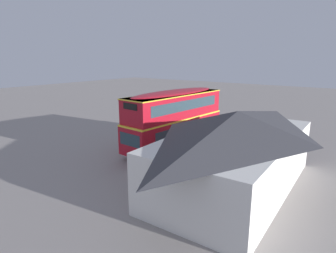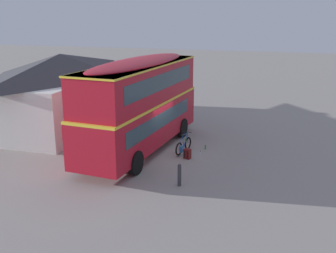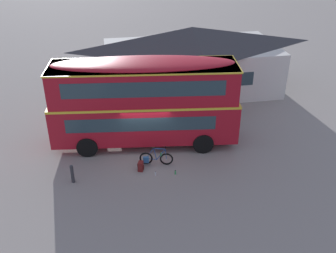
{
  "view_description": "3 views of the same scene",
  "coord_description": "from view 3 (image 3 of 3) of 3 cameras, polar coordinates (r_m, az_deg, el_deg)",
  "views": [
    {
      "loc": [
        18.62,
        13.73,
        7.37
      ],
      "look_at": [
        -0.32,
        -0.25,
        1.61
      ],
      "focal_mm": 30.42,
      "sensor_mm": 36.0,
      "label": 1
    },
    {
      "loc": [
        -18.46,
        -6.54,
        6.93
      ],
      "look_at": [
        0.33,
        -0.66,
        1.35
      ],
      "focal_mm": 42.63,
      "sensor_mm": 36.0,
      "label": 2
    },
    {
      "loc": [
        -1.25,
        -17.83,
        11.4
      ],
      "look_at": [
        1.09,
        -1.01,
        1.89
      ],
      "focal_mm": 41.81,
      "sensor_mm": 36.0,
      "label": 3
    }
  ],
  "objects": [
    {
      "name": "ground_plane",
      "position": [
        21.2,
        -3.29,
        -3.35
      ],
      "size": [
        120.0,
        120.0,
        0.0
      ],
      "primitive_type": "plane",
      "color": "gray"
    },
    {
      "name": "double_decker_bus",
      "position": [
        20.57,
        -3.45,
        3.98
      ],
      "size": [
        9.97,
        3.3,
        4.79
      ],
      "color": "black",
      "rests_on": "ground"
    },
    {
      "name": "touring_bicycle",
      "position": [
        19.79,
        -1.91,
        -4.66
      ],
      "size": [
        1.7,
        0.53,
        1.01
      ],
      "color": "black",
      "rests_on": "ground"
    },
    {
      "name": "backpack_on_ground",
      "position": [
        19.45,
        -4.0,
        -5.72
      ],
      "size": [
        0.35,
        0.38,
        0.54
      ],
      "color": "maroon",
      "rests_on": "ground"
    },
    {
      "name": "water_bottle_green_metal",
      "position": [
        19.24,
        1.07,
        -6.7
      ],
      "size": [
        0.07,
        0.07,
        0.23
      ],
      "color": "green",
      "rests_on": "ground"
    },
    {
      "name": "water_bottle_clear_plastic",
      "position": [
        19.18,
        -1.84,
        -6.86
      ],
      "size": [
        0.07,
        0.07,
        0.22
      ],
      "color": "silver",
      "rests_on": "ground"
    },
    {
      "name": "pub_building",
      "position": [
        27.59,
        3.41,
        9.89
      ],
      "size": [
        12.37,
        6.55,
        4.48
      ],
      "color": "silver",
      "rests_on": "ground"
    },
    {
      "name": "kerb_bollard",
      "position": [
        19.04,
        -13.79,
        -6.67
      ],
      "size": [
        0.16,
        0.16,
        0.97
      ],
      "color": "#333338",
      "rests_on": "ground"
    }
  ]
}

